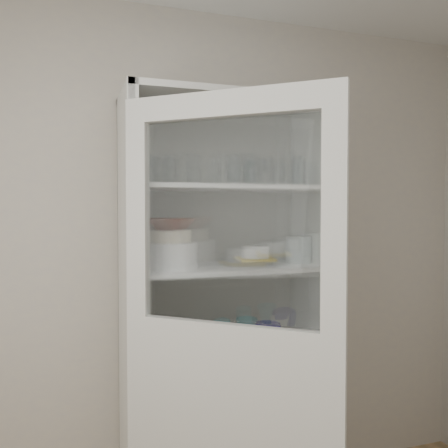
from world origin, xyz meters
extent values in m
cube|color=#BBB3AB|center=(0.00, 1.50, 1.30)|extent=(3.60, 0.02, 2.60)
cube|color=silver|center=(-0.28, 1.27, 1.05)|extent=(0.03, 0.45, 2.10)
cube|color=silver|center=(0.68, 1.27, 1.05)|extent=(0.03, 0.45, 2.10)
cube|color=gray|center=(0.20, 1.49, 1.05)|extent=(1.00, 0.03, 2.10)
cube|color=silver|center=(0.20, 1.27, 2.08)|extent=(1.00, 0.45, 0.03)
cube|color=white|center=(0.20, 1.26, 0.45)|extent=(0.94, 0.42, 0.02)
cube|color=white|center=(0.20, 1.26, 0.85)|extent=(0.94, 0.42, 0.02)
cube|color=white|center=(0.20, 1.26, 1.25)|extent=(0.94, 0.42, 0.02)
cube|color=white|center=(0.20, 1.26, 1.65)|extent=(0.94, 0.42, 0.02)
cube|color=silver|center=(0.04, 0.76, 1.95)|extent=(0.71, 0.62, 0.10)
cube|color=silver|center=(-0.27, 1.02, 1.50)|extent=(0.09, 0.09, 0.80)
cube|color=silver|center=(0.35, 0.49, 1.50)|extent=(0.09, 0.09, 0.80)
cube|color=silver|center=(0.04, 0.76, 1.50)|extent=(0.56, 0.48, 0.78)
cylinder|color=silver|center=(-0.10, 1.17, 1.73)|extent=(0.07, 0.07, 0.13)
cylinder|color=silver|center=(0.00, 1.13, 1.73)|extent=(0.08, 0.08, 0.13)
cylinder|color=silver|center=(0.20, 1.16, 1.73)|extent=(0.09, 0.09, 0.14)
cylinder|color=silver|center=(0.20, 1.12, 1.72)|extent=(0.08, 0.08, 0.12)
cylinder|color=silver|center=(0.29, 1.16, 1.73)|extent=(0.09, 0.09, 0.14)
cylinder|color=silver|center=(0.45, 1.16, 1.72)|extent=(0.07, 0.07, 0.12)
cylinder|color=silver|center=(0.54, 1.14, 1.73)|extent=(0.07, 0.07, 0.13)
cylinder|color=silver|center=(-0.18, 1.25, 1.73)|extent=(0.08, 0.08, 0.14)
cylinder|color=silver|center=(-0.16, 1.25, 1.73)|extent=(0.08, 0.08, 0.13)
cylinder|color=silver|center=(0.15, 1.29, 1.73)|extent=(0.09, 0.09, 0.13)
cylinder|color=silver|center=(0.36, 1.28, 1.73)|extent=(0.08, 0.08, 0.13)
cylinder|color=silver|center=(0.35, 1.24, 1.73)|extent=(0.07, 0.07, 0.13)
cylinder|color=white|center=(-0.08, 1.24, 1.32)|extent=(0.25, 0.25, 0.13)
cylinder|color=white|center=(-0.06, 1.41, 1.30)|extent=(0.19, 0.19, 0.07)
cylinder|color=#F2E4CA|center=(-0.08, 1.24, 1.42)|extent=(0.24, 0.24, 0.06)
imported|color=#5B2D1F|center=(-0.08, 1.24, 1.47)|extent=(0.29, 0.29, 0.06)
cylinder|color=silver|center=(0.37, 1.28, 1.27)|extent=(0.42, 0.42, 0.02)
cube|color=gold|center=(0.37, 1.28, 1.29)|extent=(0.21, 0.21, 0.01)
cylinder|color=white|center=(0.37, 1.28, 1.32)|extent=(0.16, 0.16, 0.06)
cylinder|color=#ACB6B5|center=(0.61, 1.26, 1.33)|extent=(0.13, 0.13, 0.14)
imported|color=navy|center=(0.41, 1.21, 0.91)|extent=(0.15, 0.15, 0.11)
imported|color=teal|center=(0.35, 1.34, 0.91)|extent=(0.15, 0.15, 0.11)
imported|color=white|center=(0.36, 1.15, 0.91)|extent=(0.10, 0.10, 0.09)
cylinder|color=teal|center=(0.21, 1.32, 0.91)|extent=(0.09, 0.09, 0.09)
ellipsoid|color=teal|center=(0.21, 1.32, 0.96)|extent=(0.09, 0.09, 0.02)
cylinder|color=#AFAFAF|center=(0.05, 1.20, 0.88)|extent=(0.11, 0.11, 0.04)
cylinder|color=white|center=(-0.21, 1.29, 0.92)|extent=(0.11, 0.11, 0.13)
imported|color=#F2E4CA|center=(0.10, 1.26, 0.49)|extent=(0.26, 0.26, 0.07)
cube|color=gray|center=(0.26, 1.28, 0.49)|extent=(0.25, 0.22, 0.06)
cylinder|color=silver|center=(0.59, 1.23, 1.74)|extent=(0.08, 0.08, 0.15)
camera|label=1|loc=(-0.56, -0.97, 1.55)|focal=38.00mm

